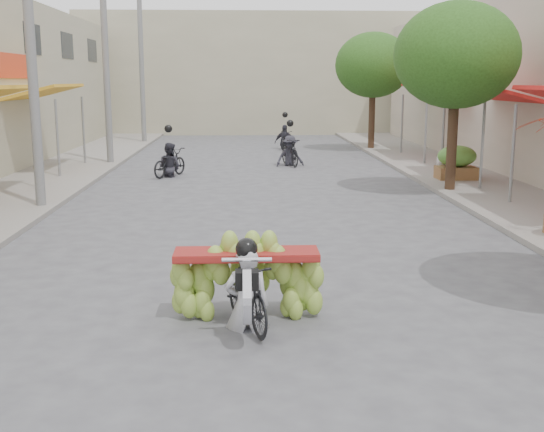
{
  "coord_description": "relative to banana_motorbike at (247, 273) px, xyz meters",
  "views": [
    {
      "loc": [
        -0.42,
        -4.74,
        3.13
      ],
      "look_at": [
        0.02,
        5.42,
        1.1
      ],
      "focal_mm": 45.0,
      "sensor_mm": 36.0,
      "label": 1
    }
  ],
  "objects": [
    {
      "name": "sidewalk_left",
      "position": [
        -6.62,
        11.24,
        -0.62
      ],
      "size": [
        4.0,
        60.0,
        0.12
      ],
      "primitive_type": "cube",
      "color": "gray",
      "rests_on": "ground"
    },
    {
      "name": "banana_motorbike",
      "position": [
        0.0,
        0.0,
        0.0
      ],
      "size": [
        2.2,
        1.78,
        1.99
      ],
      "color": "black",
      "rests_on": "ground"
    },
    {
      "name": "utility_pole_mid",
      "position": [
        -5.02,
        8.24,
        3.35
      ],
      "size": [
        0.6,
        0.24,
        8.0
      ],
      "color": "slate",
      "rests_on": "ground"
    },
    {
      "name": "produce_crate_far",
      "position": [
        6.58,
        12.24,
        0.04
      ],
      "size": [
        1.2,
        0.88,
        1.16
      ],
      "color": "brown",
      "rests_on": "ground"
    },
    {
      "name": "sidewalk_right",
      "position": [
        7.38,
        11.24,
        -0.62
      ],
      "size": [
        4.0,
        60.0,
        0.12
      ],
      "primitive_type": "cube",
      "color": "gray",
      "rests_on": "ground"
    },
    {
      "name": "bg_motorbike_a",
      "position": [
        -2.47,
        13.98,
        0.06
      ],
      "size": [
        1.31,
        1.75,
        1.95
      ],
      "color": "black",
      "rests_on": "ground"
    },
    {
      "name": "street_tree_mid",
      "position": [
        5.78,
        10.24,
        3.11
      ],
      "size": [
        3.4,
        3.4,
        5.25
      ],
      "color": "#3A2719",
      "rests_on": "ground"
    },
    {
      "name": "pedestrian",
      "position": [
        6.32,
        12.82,
        0.2
      ],
      "size": [
        0.87,
        0.8,
        1.52
      ],
      "rotation": [
        0.0,
        0.0,
        3.77
      ],
      "color": "white",
      "rests_on": "ground"
    },
    {
      "name": "utility_pole_far",
      "position": [
        -5.02,
        17.24,
        3.35
      ],
      "size": [
        0.6,
        0.24,
        8.0
      ],
      "color": "slate",
      "rests_on": "ground"
    },
    {
      "name": "bg_motorbike_c",
      "position": [
        1.91,
        22.99,
        0.16
      ],
      "size": [
        1.07,
        1.51,
        1.95
      ],
      "color": "black",
      "rests_on": "ground"
    },
    {
      "name": "far_building",
      "position": [
        0.38,
        34.24,
        2.82
      ],
      "size": [
        20.0,
        6.0,
        7.0
      ],
      "primitive_type": "cube",
      "color": "tan",
      "rests_on": "ground"
    },
    {
      "name": "street_tree_far",
      "position": [
        5.78,
        22.24,
        3.11
      ],
      "size": [
        3.4,
        3.4,
        5.25
      ],
      "color": "#3A2719",
      "rests_on": "ground"
    },
    {
      "name": "utility_pole_back",
      "position": [
        -5.02,
        26.24,
        3.35
      ],
      "size": [
        0.6,
        0.24,
        8.0
      ],
      "color": "slate",
      "rests_on": "ground"
    },
    {
      "name": "bg_motorbike_b",
      "position": [
        1.71,
        16.69,
        0.16
      ],
      "size": [
        1.17,
        1.86,
        1.95
      ],
      "color": "black",
      "rests_on": "ground"
    }
  ]
}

